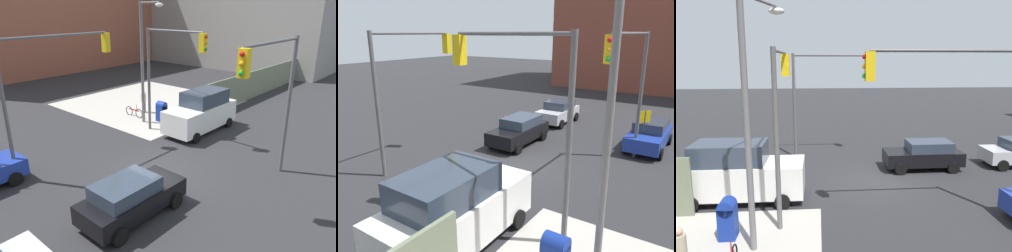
# 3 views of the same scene
# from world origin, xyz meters

# --- Properties ---
(ground_plane) EXTENTS (120.00, 120.00, 0.00)m
(ground_plane) POSITION_xyz_m (0.00, 0.00, 0.00)
(ground_plane) COLOR #28282B
(sidewalk_corner) EXTENTS (12.00, 12.00, 0.01)m
(sidewalk_corner) POSITION_xyz_m (9.00, 9.00, 0.01)
(sidewalk_corner) COLOR #ADA89E
(sidewalk_corner) RESTS_ON ground
(construction_fence) EXTENTS (18.13, 0.12, 2.40)m
(construction_fence) POSITION_xyz_m (17.07, 3.20, 1.20)
(construction_fence) COLOR slate
(construction_fence) RESTS_ON ground
(smokestack) EXTENTS (1.80, 1.80, 16.63)m
(smokestack) POSITION_xyz_m (31.60, 30.00, 8.32)
(smokestack) COLOR brown
(smokestack) RESTS_ON ground
(traffic_signal_nw_corner) EXTENTS (6.13, 0.36, 6.50)m
(traffic_signal_nw_corner) POSITION_xyz_m (-2.14, 4.50, 4.67)
(traffic_signal_nw_corner) COLOR #59595B
(traffic_signal_nw_corner) RESTS_ON ground
(traffic_signal_se_corner) EXTENTS (4.86, 0.36, 6.50)m
(traffic_signal_se_corner) POSITION_xyz_m (2.67, -4.50, 4.59)
(traffic_signal_se_corner) COLOR #59595B
(traffic_signal_se_corner) RESTS_ON ground
(traffic_signal_ne_corner) EXTENTS (0.36, 4.44, 6.50)m
(traffic_signal_ne_corner) POSITION_xyz_m (4.50, 2.85, 4.57)
(traffic_signal_ne_corner) COLOR #59595B
(traffic_signal_ne_corner) RESTS_ON ground
(street_lamp_corner) EXTENTS (1.13, 2.56, 8.00)m
(street_lamp_corner) POSITION_xyz_m (5.08, 5.45, 4.70)
(street_lamp_corner) COLOR slate
(street_lamp_corner) RESTS_ON ground
(mailbox_blue) EXTENTS (0.56, 0.64, 1.43)m
(mailbox_blue) POSITION_xyz_m (6.20, 5.00, 0.76)
(mailbox_blue) COLOR navy
(mailbox_blue) RESTS_ON ground
(hatchback_black) EXTENTS (4.31, 2.02, 1.62)m
(hatchback_black) POSITION_xyz_m (-2.90, -1.76, 0.84)
(hatchback_black) COLOR black
(hatchback_black) RESTS_ON ground
(van_white_delivery) EXTENTS (5.40, 2.32, 2.62)m
(van_white_delivery) POSITION_xyz_m (6.52, 1.80, 1.28)
(van_white_delivery) COLOR white
(van_white_delivery) RESTS_ON ground
(pedestrian_crossing) EXTENTS (0.36, 0.36, 1.70)m
(pedestrian_crossing) POSITION_xyz_m (6.80, 7.40, 0.88)
(pedestrian_crossing) COLOR #9E937A
(pedestrian_crossing) RESTS_ON ground
(bicycle_leaning_on_fence) EXTENTS (0.05, 1.75, 0.97)m
(bicycle_leaning_on_fence) POSITION_xyz_m (5.60, 7.20, 0.35)
(bicycle_leaning_on_fence) COLOR black
(bicycle_leaning_on_fence) RESTS_ON ground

